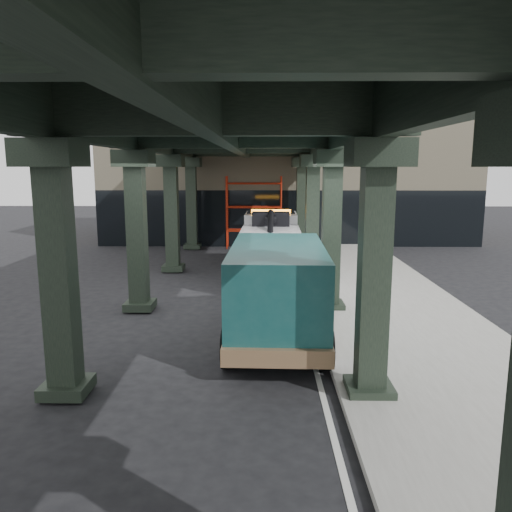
{
  "coord_description": "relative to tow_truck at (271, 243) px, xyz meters",
  "views": [
    {
      "loc": [
        0.49,
        -13.25,
        4.5
      ],
      "look_at": [
        0.28,
        2.39,
        1.7
      ],
      "focal_mm": 35.0,
      "sensor_mm": 36.0,
      "label": 1
    }
  ],
  "objects": [
    {
      "name": "building",
      "position": [
        1.18,
        12.49,
        2.67
      ],
      "size": [
        22.0,
        10.0,
        8.0
      ],
      "primitive_type": "cube",
      "color": "#C6B793",
      "rests_on": "ground"
    },
    {
      "name": "towed_van",
      "position": [
        0.06,
        -8.09,
        0.04
      ],
      "size": [
        2.69,
        6.36,
        2.55
      ],
      "rotation": [
        0.0,
        0.0,
        -0.03
      ],
      "color": "#134646",
      "rests_on": "ground"
    },
    {
      "name": "ground",
      "position": [
        -0.82,
        -7.51,
        -1.33
      ],
      "size": [
        90.0,
        90.0,
        0.0
      ],
      "primitive_type": "plane",
      "color": "black",
      "rests_on": "ground"
    },
    {
      "name": "lane_stripe",
      "position": [
        0.88,
        -5.51,
        -1.33
      ],
      "size": [
        0.12,
        38.0,
        0.01
      ],
      "primitive_type": "cube",
      "color": "silver",
      "rests_on": "ground"
    },
    {
      "name": "tow_truck",
      "position": [
        0.0,
        0.0,
        0.0
      ],
      "size": [
        2.67,
        8.41,
        2.74
      ],
      "rotation": [
        0.0,
        0.0,
        -0.02
      ],
      "color": "black",
      "rests_on": "ground"
    },
    {
      "name": "scaffolding",
      "position": [
        -0.82,
        7.13,
        0.77
      ],
      "size": [
        3.08,
        0.88,
        4.0
      ],
      "color": "#B5230E",
      "rests_on": "ground"
    },
    {
      "name": "sidewalk",
      "position": [
        3.68,
        -5.51,
        -1.26
      ],
      "size": [
        5.0,
        40.0,
        0.15
      ],
      "primitive_type": "cube",
      "color": "gray",
      "rests_on": "ground"
    },
    {
      "name": "viaduct",
      "position": [
        -1.22,
        -5.51,
        4.13
      ],
      "size": [
        7.4,
        32.0,
        6.4
      ],
      "color": "black",
      "rests_on": "ground"
    }
  ]
}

